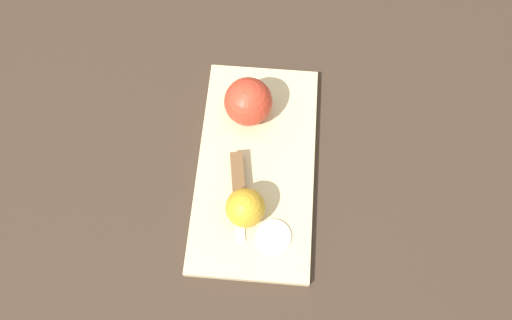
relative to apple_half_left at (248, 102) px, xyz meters
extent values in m
plane|color=#38281E|center=(0.10, 0.04, -0.06)|extent=(4.00, 4.00, 0.00)
cube|color=#D1B789|center=(0.10, 0.04, -0.05)|extent=(0.44, 0.28, 0.02)
sphere|color=red|center=(0.00, 0.00, 0.00)|extent=(0.09, 0.09, 0.09)
cylinder|color=#EFE5C6|center=(0.00, 0.01, 0.00)|extent=(0.07, 0.04, 0.08)
sphere|color=gold|center=(0.19, 0.05, -0.01)|extent=(0.07, 0.07, 0.07)
cylinder|color=#EFE5C6|center=(0.19, 0.05, -0.01)|extent=(0.06, 0.03, 0.06)
cube|color=silver|center=(0.20, 0.04, -0.04)|extent=(0.08, 0.04, 0.00)
cube|color=brown|center=(0.13, 0.02, -0.03)|extent=(0.08, 0.05, 0.02)
cylinder|color=#EFE5C6|center=(0.22, 0.10, -0.04)|extent=(0.06, 0.06, 0.00)
camera|label=1|loc=(0.43, 0.13, 0.77)|focal=35.00mm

